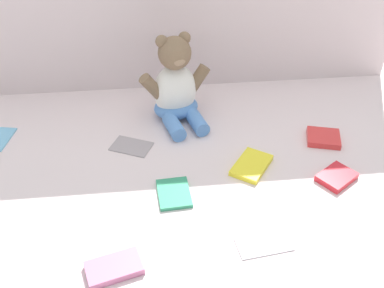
# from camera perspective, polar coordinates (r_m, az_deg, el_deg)

# --- Properties ---
(ground_plane) EXTENTS (3.20, 3.20, 0.00)m
(ground_plane) POSITION_cam_1_polar(r_m,az_deg,el_deg) (1.38, -0.02, -0.78)
(ground_plane) COLOR silver
(teddy_bear) EXTENTS (0.24, 0.24, 0.29)m
(teddy_bear) POSITION_cam_1_polar(r_m,az_deg,el_deg) (1.48, -2.04, 7.05)
(teddy_bear) COLOR white
(teddy_bear) RESTS_ON ground_plane
(book_case_0) EXTENTS (0.15, 0.16, 0.02)m
(book_case_0) POSITION_cam_1_polar(r_m,az_deg,el_deg) (1.32, 7.53, -2.68)
(book_case_0) COLOR yellow
(book_case_0) RESTS_ON ground_plane
(book_case_1) EXTENTS (0.09, 0.12, 0.01)m
(book_case_1) POSITION_cam_1_polar(r_m,az_deg,el_deg) (1.23, -2.29, -6.26)
(book_case_1) COLOR #2D8D63
(book_case_1) RESTS_ON ground_plane
(book_case_2) EXTENTS (0.14, 0.12, 0.01)m
(book_case_2) POSITION_cam_1_polar(r_m,az_deg,el_deg) (1.40, -7.69, -0.24)
(book_case_2) COLOR #9A8F93
(book_case_2) RESTS_ON ground_plane
(book_case_3) EXTENTS (0.14, 0.10, 0.02)m
(book_case_3) POSITION_cam_1_polar(r_m,az_deg,el_deg) (1.07, -9.84, -15.19)
(book_case_3) COLOR #C16892
(book_case_3) RESTS_ON ground_plane
(book_case_5) EXTENTS (0.12, 0.12, 0.02)m
(book_case_5) POSITION_cam_1_polar(r_m,az_deg,el_deg) (1.47, 16.29, 0.76)
(book_case_5) COLOR red
(book_case_5) RESTS_ON ground_plane
(book_case_6) EXTENTS (0.13, 0.12, 0.02)m
(book_case_6) POSITION_cam_1_polar(r_m,az_deg,el_deg) (1.33, 17.81, -4.00)
(book_case_6) COLOR red
(book_case_6) RESTS_ON ground_plane
(book_case_7) EXTENTS (0.14, 0.09, 0.01)m
(book_case_7) POSITION_cam_1_polar(r_m,az_deg,el_deg) (1.12, 9.07, -12.23)
(book_case_7) COLOR white
(book_case_7) RESTS_ON ground_plane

